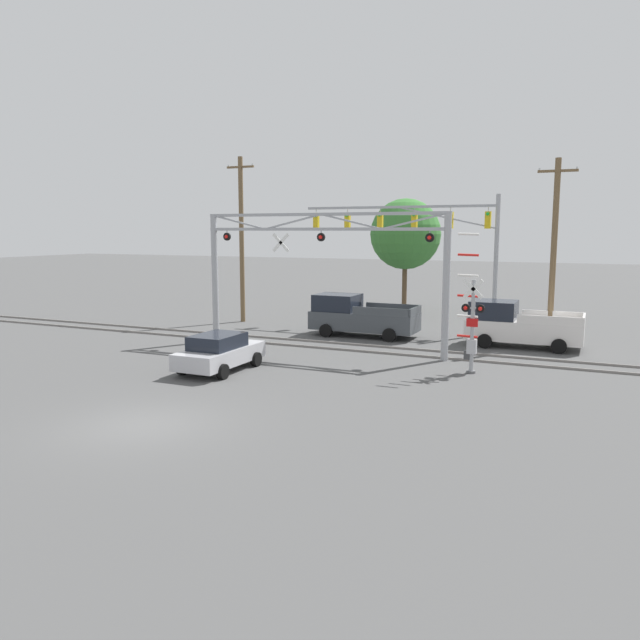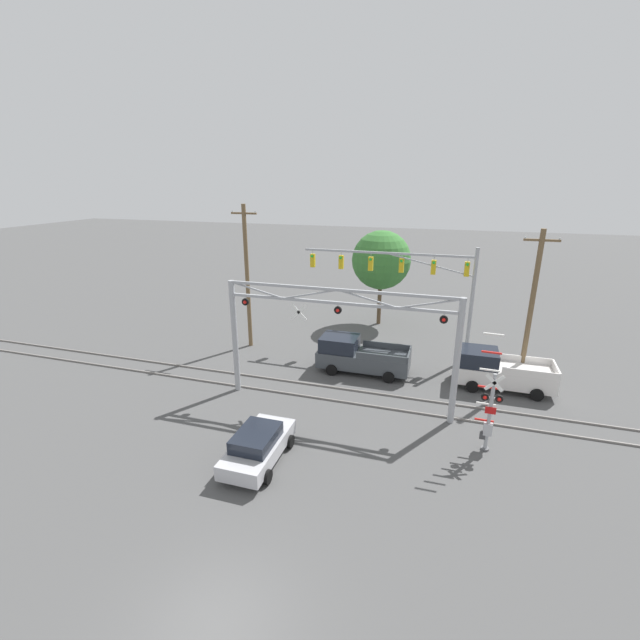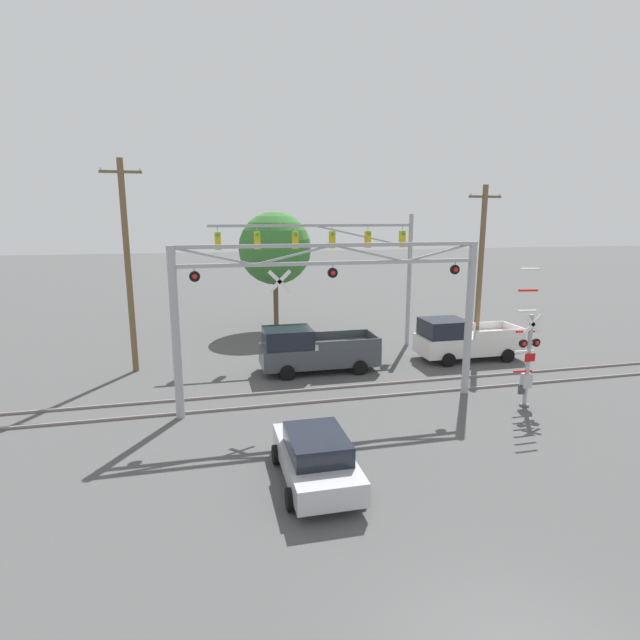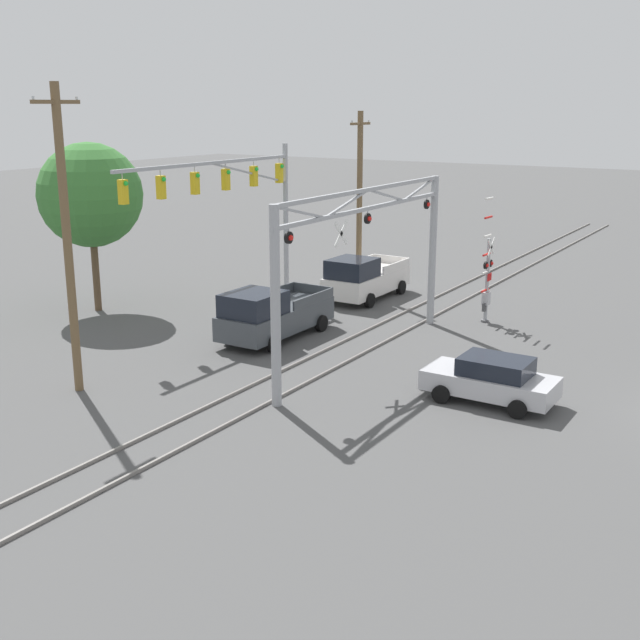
{
  "view_description": "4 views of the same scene",
  "coord_description": "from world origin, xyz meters",
  "px_view_note": "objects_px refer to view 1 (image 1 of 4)",
  "views": [
    {
      "loc": [
        11.65,
        -13.6,
        5.52
      ],
      "look_at": [
        0.37,
        11.48,
        1.55
      ],
      "focal_mm": 35.0,
      "sensor_mm": 36.0,
      "label": 1
    },
    {
      "loc": [
        5.07,
        -7.02,
        11.32
      ],
      "look_at": [
        -1.26,
        13.53,
        4.22
      ],
      "focal_mm": 24.0,
      "sensor_mm": 36.0,
      "label": 2
    },
    {
      "loc": [
        -4.73,
        -5.59,
        7.29
      ],
      "look_at": [
        -0.44,
        12.63,
        3.38
      ],
      "focal_mm": 28.0,
      "sensor_mm": 36.0,
      "label": 3
    },
    {
      "loc": [
        -25.09,
        -1.23,
        9.11
      ],
      "look_at": [
        -1.52,
        13.47,
        1.66
      ],
      "focal_mm": 45.0,
      "sensor_mm": 36.0,
      "label": 4
    }
  ],
  "objects_px": {
    "pickup_truck_lead": "(358,316)",
    "sedan_waiting": "(219,352)",
    "crossing_gantry": "(321,263)",
    "background_tree_beyond_span": "(405,234)",
    "traffic_signal_span": "(435,234)",
    "utility_pole_right": "(554,250)",
    "pickup_truck_following": "(517,325)",
    "utility_pole_left": "(242,238)",
    "crossing_signal_mast": "(471,325)"
  },
  "relations": [
    {
      "from": "crossing_signal_mast",
      "to": "utility_pole_right",
      "type": "distance_m",
      "value": 8.41
    },
    {
      "from": "background_tree_beyond_span",
      "to": "pickup_truck_lead",
      "type": "bearing_deg",
      "value": -87.99
    },
    {
      "from": "utility_pole_left",
      "to": "background_tree_beyond_span",
      "type": "height_order",
      "value": "utility_pole_left"
    },
    {
      "from": "background_tree_beyond_span",
      "to": "pickup_truck_following",
      "type": "bearing_deg",
      "value": -48.1
    },
    {
      "from": "pickup_truck_following",
      "to": "sedan_waiting",
      "type": "xyz_separation_m",
      "value": [
        -10.1,
        -10.19,
        -0.28
      ]
    },
    {
      "from": "sedan_waiting",
      "to": "pickup_truck_following",
      "type": "bearing_deg",
      "value": 45.25
    },
    {
      "from": "pickup_truck_following",
      "to": "background_tree_beyond_span",
      "type": "xyz_separation_m",
      "value": [
        -8.35,
        9.31,
        4.23
      ]
    },
    {
      "from": "crossing_gantry",
      "to": "pickup_truck_following",
      "type": "distance_m",
      "value": 9.88
    },
    {
      "from": "pickup_truck_lead",
      "to": "pickup_truck_following",
      "type": "xyz_separation_m",
      "value": [
        8.02,
        0.22,
        -0.0
      ]
    },
    {
      "from": "crossing_gantry",
      "to": "crossing_signal_mast",
      "type": "distance_m",
      "value": 7.8
    },
    {
      "from": "sedan_waiting",
      "to": "crossing_signal_mast",
      "type": "bearing_deg",
      "value": 21.69
    },
    {
      "from": "crossing_gantry",
      "to": "utility_pole_left",
      "type": "height_order",
      "value": "utility_pole_left"
    },
    {
      "from": "crossing_gantry",
      "to": "traffic_signal_span",
      "type": "relative_size",
      "value": 1.07
    },
    {
      "from": "sedan_waiting",
      "to": "background_tree_beyond_span",
      "type": "distance_m",
      "value": 20.09
    },
    {
      "from": "crossing_signal_mast",
      "to": "pickup_truck_following",
      "type": "xyz_separation_m",
      "value": [
        0.95,
        6.55,
        -0.86
      ]
    },
    {
      "from": "crossing_signal_mast",
      "to": "traffic_signal_span",
      "type": "bearing_deg",
      "value": 111.88
    },
    {
      "from": "crossing_gantry",
      "to": "crossing_signal_mast",
      "type": "bearing_deg",
      "value": -14.95
    },
    {
      "from": "crossing_gantry",
      "to": "utility_pole_right",
      "type": "height_order",
      "value": "utility_pole_right"
    },
    {
      "from": "sedan_waiting",
      "to": "utility_pole_left",
      "type": "xyz_separation_m",
      "value": [
        -6.16,
        11.94,
        4.3
      ]
    },
    {
      "from": "pickup_truck_following",
      "to": "utility_pole_left",
      "type": "height_order",
      "value": "utility_pole_left"
    },
    {
      "from": "traffic_signal_span",
      "to": "background_tree_beyond_span",
      "type": "distance_m",
      "value": 6.8
    },
    {
      "from": "utility_pole_left",
      "to": "pickup_truck_lead",
      "type": "bearing_deg",
      "value": -13.46
    },
    {
      "from": "utility_pole_right",
      "to": "background_tree_beyond_span",
      "type": "bearing_deg",
      "value": 139.75
    },
    {
      "from": "pickup_truck_following",
      "to": "utility_pole_right",
      "type": "distance_m",
      "value": 3.95
    },
    {
      "from": "traffic_signal_span",
      "to": "background_tree_beyond_span",
      "type": "bearing_deg",
      "value": 119.94
    },
    {
      "from": "traffic_signal_span",
      "to": "pickup_truck_following",
      "type": "relative_size",
      "value": 2.1
    },
    {
      "from": "pickup_truck_lead",
      "to": "sedan_waiting",
      "type": "distance_m",
      "value": 10.19
    },
    {
      "from": "pickup_truck_following",
      "to": "utility_pole_left",
      "type": "xyz_separation_m",
      "value": [
        -16.26,
        1.75,
        4.02
      ]
    },
    {
      "from": "crossing_gantry",
      "to": "background_tree_beyond_span",
      "type": "bearing_deg",
      "value": 90.63
    },
    {
      "from": "background_tree_beyond_span",
      "to": "traffic_signal_span",
      "type": "bearing_deg",
      "value": -60.06
    },
    {
      "from": "sedan_waiting",
      "to": "crossing_gantry",
      "type": "bearing_deg",
      "value": 71.12
    },
    {
      "from": "utility_pole_left",
      "to": "pickup_truck_following",
      "type": "bearing_deg",
      "value": -6.14
    },
    {
      "from": "pickup_truck_lead",
      "to": "sedan_waiting",
      "type": "bearing_deg",
      "value": -101.82
    },
    {
      "from": "pickup_truck_lead",
      "to": "traffic_signal_span",
      "type": "bearing_deg",
      "value": 49.93
    },
    {
      "from": "crossing_gantry",
      "to": "pickup_truck_lead",
      "type": "height_order",
      "value": "crossing_gantry"
    },
    {
      "from": "crossing_gantry",
      "to": "pickup_truck_lead",
      "type": "relative_size",
      "value": 2.13
    },
    {
      "from": "crossing_gantry",
      "to": "sedan_waiting",
      "type": "height_order",
      "value": "crossing_gantry"
    },
    {
      "from": "pickup_truck_following",
      "to": "background_tree_beyond_span",
      "type": "distance_m",
      "value": 13.2
    },
    {
      "from": "traffic_signal_span",
      "to": "sedan_waiting",
      "type": "bearing_deg",
      "value": -110.72
    },
    {
      "from": "utility_pole_left",
      "to": "utility_pole_right",
      "type": "xyz_separation_m",
      "value": [
        17.65,
        -0.69,
        -0.48
      ]
    },
    {
      "from": "crossing_signal_mast",
      "to": "traffic_signal_span",
      "type": "height_order",
      "value": "traffic_signal_span"
    },
    {
      "from": "crossing_gantry",
      "to": "traffic_signal_span",
      "type": "xyz_separation_m",
      "value": [
        3.24,
        8.03,
        1.29
      ]
    },
    {
      "from": "sedan_waiting",
      "to": "utility_pole_left",
      "type": "bearing_deg",
      "value": 117.29
    },
    {
      "from": "traffic_signal_span",
      "to": "utility_pole_right",
      "type": "distance_m",
      "value": 6.81
    },
    {
      "from": "pickup_truck_following",
      "to": "utility_pole_right",
      "type": "height_order",
      "value": "utility_pole_right"
    },
    {
      "from": "pickup_truck_lead",
      "to": "utility_pole_left",
      "type": "relative_size",
      "value": 0.57
    },
    {
      "from": "crossing_signal_mast",
      "to": "sedan_waiting",
      "type": "relative_size",
      "value": 1.32
    },
    {
      "from": "crossing_signal_mast",
      "to": "traffic_signal_span",
      "type": "relative_size",
      "value": 0.49
    },
    {
      "from": "traffic_signal_span",
      "to": "utility_pole_left",
      "type": "bearing_deg",
      "value": -171.63
    },
    {
      "from": "utility_pole_right",
      "to": "crossing_signal_mast",
      "type": "bearing_deg",
      "value": -107.11
    }
  ]
}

